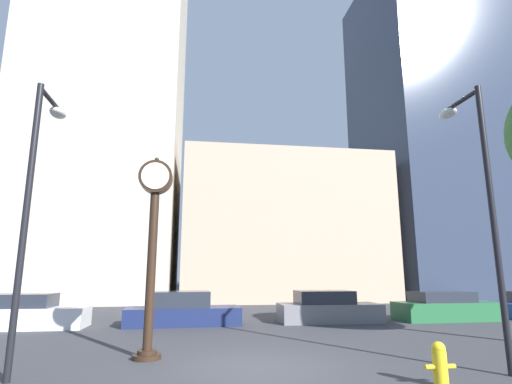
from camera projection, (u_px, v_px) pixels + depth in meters
ground_plane at (258, 368)px, 8.95m from camera, size 200.00×200.00×0.00m
building_tall_tower at (112, 71)px, 34.77m from camera, size 11.93×12.00×38.77m
building_storefront_row at (278, 231)px, 34.13m from camera, size 15.90×12.00×11.32m
building_glass_modern at (427, 131)px, 38.21m from camera, size 11.17×12.00×30.99m
street_clock at (153, 230)px, 10.51m from camera, size 0.89×0.71×5.20m
car_white at (22, 314)px, 15.43m from camera, size 4.71×1.74×1.31m
car_navy at (182, 311)px, 16.48m from camera, size 4.74×2.08×1.36m
car_grey at (328, 309)px, 17.44m from camera, size 4.41×1.86×1.34m
car_green at (446, 308)px, 18.10m from camera, size 4.67×1.88×1.28m
fire_hydrant_near at (440, 363)px, 7.59m from camera, size 0.61×0.26×0.81m
street_lamp_left at (37, 178)px, 8.96m from camera, size 0.36×1.57×6.29m
street_lamp_right at (477, 178)px, 9.48m from camera, size 0.36×1.57×6.49m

